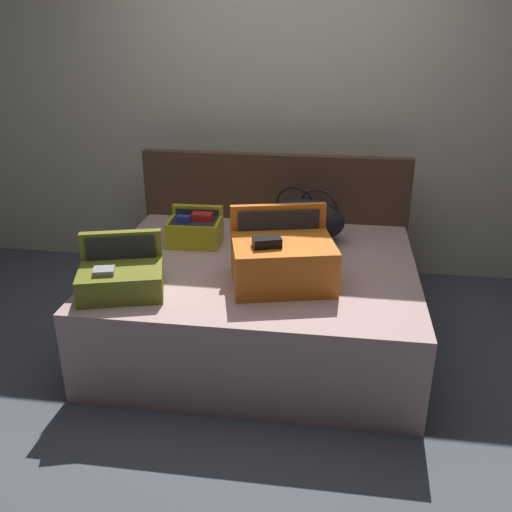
{
  "coord_description": "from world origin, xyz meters",
  "views": [
    {
      "loc": [
        0.43,
        -2.7,
        1.96
      ],
      "look_at": [
        0.0,
        0.28,
        0.65
      ],
      "focal_mm": 39.84,
      "sensor_mm": 36.0,
      "label": 1
    }
  ],
  "objects_px": {
    "hard_case_large": "(282,259)",
    "hard_case_medium": "(121,276)",
    "hard_case_small": "(195,229)",
    "bed": "(259,303)",
    "duffel_bag": "(306,218)"
  },
  "relations": [
    {
      "from": "bed",
      "to": "hard_case_medium",
      "type": "relative_size",
      "value": 3.61
    },
    {
      "from": "hard_case_large",
      "to": "hard_case_medium",
      "type": "distance_m",
      "value": 0.88
    },
    {
      "from": "hard_case_medium",
      "to": "hard_case_small",
      "type": "bearing_deg",
      "value": 56.84
    },
    {
      "from": "hard_case_medium",
      "to": "duffel_bag",
      "type": "xyz_separation_m",
      "value": [
        0.94,
        0.92,
        0.05
      ]
    },
    {
      "from": "bed",
      "to": "hard_case_small",
      "type": "relative_size",
      "value": 5.47
    },
    {
      "from": "duffel_bag",
      "to": "hard_case_medium",
      "type": "bearing_deg",
      "value": -135.65
    },
    {
      "from": "hard_case_small",
      "to": "duffel_bag",
      "type": "relative_size",
      "value": 0.59
    },
    {
      "from": "hard_case_small",
      "to": "duffel_bag",
      "type": "bearing_deg",
      "value": 12.27
    },
    {
      "from": "hard_case_large",
      "to": "duffel_bag",
      "type": "xyz_separation_m",
      "value": [
        0.09,
        0.69,
        -0.0
      ]
    },
    {
      "from": "hard_case_large",
      "to": "hard_case_small",
      "type": "xyz_separation_m",
      "value": [
        -0.62,
        0.51,
        -0.05
      ]
    },
    {
      "from": "hard_case_medium",
      "to": "hard_case_small",
      "type": "relative_size",
      "value": 1.51
    },
    {
      "from": "hard_case_large",
      "to": "hard_case_small",
      "type": "relative_size",
      "value": 1.85
    },
    {
      "from": "bed",
      "to": "hard_case_medium",
      "type": "xyz_separation_m",
      "value": [
        -0.68,
        -0.47,
        0.37
      ]
    },
    {
      "from": "hard_case_medium",
      "to": "hard_case_small",
      "type": "height_order",
      "value": "hard_case_medium"
    },
    {
      "from": "bed",
      "to": "hard_case_large",
      "type": "relative_size",
      "value": 2.95
    }
  ]
}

